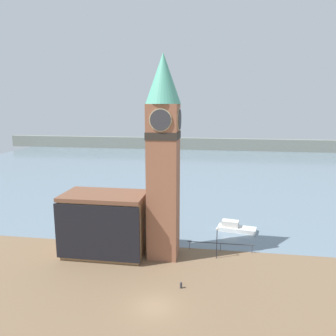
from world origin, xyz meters
TOP-DOWN VIEW (x-y plane):
  - ground_plane at (0.00, 0.00)m, footprint 160.00×160.00m
  - water at (0.00, 73.65)m, footprint 160.00×120.00m
  - far_shoreline at (0.00, 113.65)m, footprint 180.00×3.00m
  - pier_railing at (6.30, 13.40)m, footprint 8.83×0.08m
  - clock_tower at (-0.95, 11.00)m, footprint 4.23×4.23m
  - pier_building at (-8.54, 10.38)m, footprint 10.59×6.15m
  - boat_near at (8.51, 20.90)m, footprint 6.01×3.06m
  - mooring_bollard_near at (2.16, 3.63)m, footprint 0.25×0.25m
  - lamp_post at (5.80, 11.15)m, footprint 0.32×0.32m

SIDE VIEW (x-z plane):
  - water at x=0.00m, z-range 0.00..0.00m
  - ground_plane at x=0.00m, z-range 0.00..0.00m
  - mooring_bollard_near at x=2.16m, z-range 0.03..0.71m
  - boat_near at x=8.51m, z-range -0.22..1.35m
  - pier_railing at x=6.30m, z-range 0.39..1.48m
  - far_shoreline at x=0.00m, z-range 0.00..5.00m
  - lamp_post at x=5.80m, z-range 0.80..4.91m
  - pier_building at x=-8.54m, z-range 0.02..8.06m
  - clock_tower at x=-0.95m, z-range 0.79..25.87m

